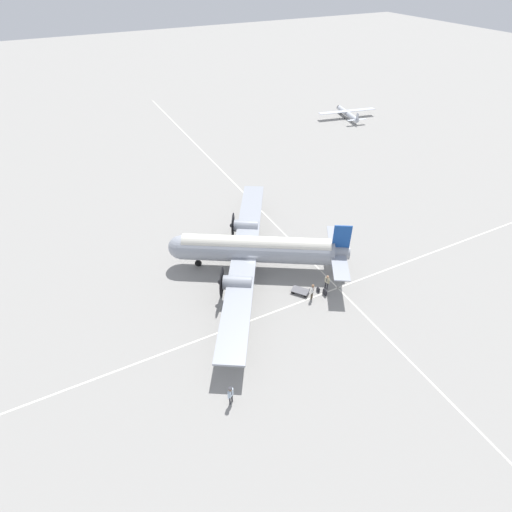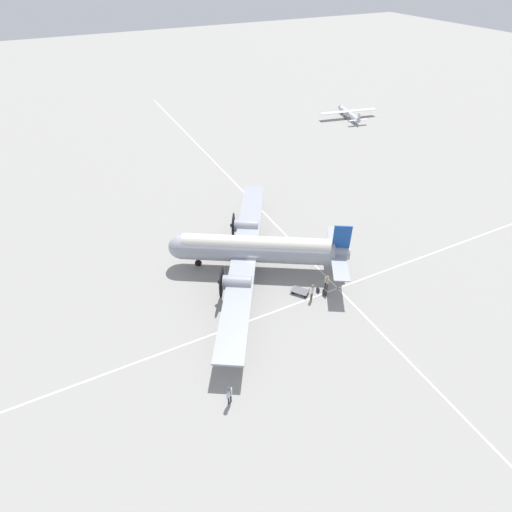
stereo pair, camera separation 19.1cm
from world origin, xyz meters
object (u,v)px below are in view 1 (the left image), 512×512
Objects in this scene: suitcase_near_door at (325,292)px; baggage_cart at (300,291)px; crew_foreground at (231,393)px; suitcase_upright_spare at (318,290)px; airliner_main at (252,249)px; traffic_cone at (245,291)px; light_aircraft_distant at (347,113)px; passenger_boarding at (327,281)px; ramp_agent at (312,290)px.

baggage_cart is (1.24, 1.92, -0.04)m from suitcase_near_door.
crew_foreground is 14.08m from suitcase_upright_spare.
traffic_cone is at bearing 84.12° from airliner_main.
suitcase_near_door is at bearing -118.60° from traffic_cone.
airliner_main is 2.18× the size of light_aircraft_distant.
traffic_cone is (2.97, 7.20, -0.75)m from passenger_boarding.
suitcase_upright_spare is 6.94m from traffic_cone.
crew_foreground reaches higher than suitcase_near_door.
ramp_agent is at bearing 166.77° from baggage_cart.
airliner_main is 38.30× the size of suitcase_near_door.
suitcase_near_door is 1.34× the size of suitcase_upright_spare.
airliner_main is at bearing 34.08° from suitcase_upright_spare.
suitcase_near_door is 7.51m from traffic_cone.
baggage_cart is at bearing 69.88° from suitcase_upright_spare.
suitcase_near_door is 0.06× the size of light_aircraft_distant.
light_aircraft_distant reaches higher than ramp_agent.
suitcase_upright_spare is (0.65, 0.31, -0.08)m from suitcase_near_door.
crew_foreground is at bearing 88.40° from airliner_main.
suitcase_upright_spare is (6.98, -12.19, -0.91)m from crew_foreground.
baggage_cart is at bearing -116.76° from traffic_cone.
ramp_agent is (6.44, -11.11, -0.07)m from crew_foreground.
traffic_cone is at bearing 61.40° from suitcase_near_door.
ramp_agent is at bearing 116.23° from suitcase_upright_spare.
traffic_cone is (2.36, 4.67, -0.02)m from baggage_cart.
light_aircraft_distant reaches higher than traffic_cone.
suitcase_upright_spare is at bearing -178.95° from crew_foreground.
suitcase_upright_spare is 0.26× the size of baggage_cart.
suitcase_near_door is at bearing 178.11° from crew_foreground.
ramp_agent is 0.93× the size of baggage_cart.
crew_foreground is 0.16× the size of light_aircraft_distant.
airliner_main is 6.30m from baggage_cart.
baggage_cart is 3.48× the size of traffic_cone.
light_aircraft_distant is (32.31, -36.36, -1.57)m from airliner_main.
passenger_boarding reaches higher than traffic_cone.
airliner_main is 14.21× the size of ramp_agent.
airliner_main reaches higher than baggage_cart.
suitcase_near_door is 50.41m from light_aircraft_distant.
passenger_boarding is 0.94× the size of ramp_agent.
suitcase_near_door is 0.34× the size of baggage_cart.
suitcase_near_door is 1.20× the size of traffic_cone.
light_aircraft_distant is 21.09× the size of traffic_cone.
suitcase_upright_spare is (0.53, -1.08, -0.84)m from ramp_agent.
traffic_cone is at bearing 24.90° from baggage_cart.
light_aircraft_distant is at bearing -80.33° from baggage_cart.
airliner_main is 8.21m from suitcase_near_door.
passenger_boarding is 2.53× the size of suitcase_near_door.
passenger_boarding is 1.12m from suitcase_near_door.
light_aircraft_distant is (38.94, -32.01, 0.56)m from suitcase_near_door.
suitcase_near_door is 2.29m from baggage_cart.
baggage_cart is 0.16× the size of light_aircraft_distant.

